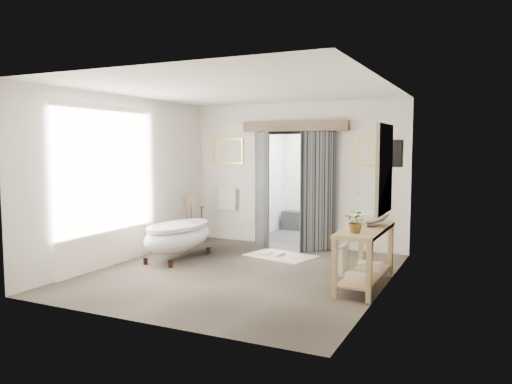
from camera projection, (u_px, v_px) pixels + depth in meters
ground_plane at (240, 273)px, 7.97m from camera, size 5.00×5.00×0.00m
room_shell at (234, 157)px, 7.70m from camera, size 4.52×5.02×2.91m
shower_room at (319, 195)px, 11.48m from camera, size 2.22×2.01×2.51m
back_wall_dressing at (293, 169)px, 9.91m from camera, size 3.82×0.71×2.52m
clawfoot_tub at (178, 236)px, 8.94m from camera, size 0.78×1.75×0.85m
vanity at (363, 252)px, 7.15m from camera, size 0.57×1.60×0.85m
pedestal_mirror at (190, 222)px, 10.26m from camera, size 0.32×0.21×1.08m
rug at (281, 256)px, 9.18m from camera, size 1.35×1.06×0.01m
slippers at (273, 254)px, 9.18m from camera, size 0.42×0.29×0.05m
basin at (370, 219)px, 7.35m from camera, size 0.70×0.70×0.20m
plant at (356, 222)px, 6.71m from camera, size 0.33×0.30×0.31m
soap_bottle_a at (364, 220)px, 7.26m from camera, size 0.11×0.11×0.18m
soap_bottle_b at (376, 216)px, 7.76m from camera, size 0.18×0.18×0.17m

